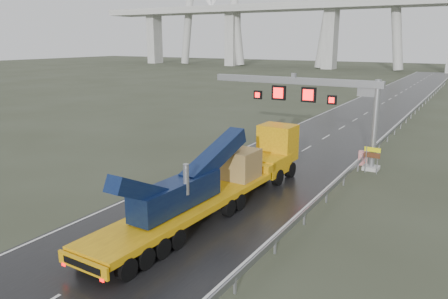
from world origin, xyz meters
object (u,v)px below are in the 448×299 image
Objects in this scene: heavy_haul_truck at (228,175)px; striped_barrier at (363,158)px; exit_sign_pair at (372,155)px; sign_gantry at (317,96)px.

striped_barrier is (5.42, 13.00, -1.21)m from heavy_haul_truck.
exit_sign_pair is 1.74× the size of striped_barrier.
striped_barrier is at bearing 123.90° from exit_sign_pair.
heavy_haul_truck is 14.14m from striped_barrier.
exit_sign_pair is (6.52, 10.99, -0.33)m from heavy_haul_truck.
exit_sign_pair is 2.46m from striped_barrier.
sign_gantry reaches higher than striped_barrier.
heavy_haul_truck is (-1.52, -11.98, -3.80)m from sign_gantry.
heavy_haul_truck is at bearing -115.42° from exit_sign_pair.
heavy_haul_truck reaches higher than exit_sign_pair.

